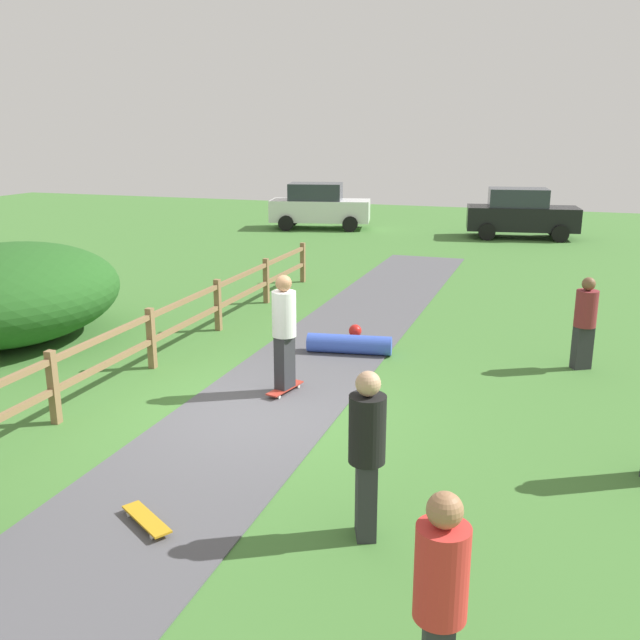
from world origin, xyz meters
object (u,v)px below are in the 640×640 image
object	(u,v)px
skater_fallen	(350,343)
bystander_red	(440,597)
skateboard_loose	(146,519)
parked_car_white	(319,206)
bush_large	(9,293)
bystander_black	(367,447)
bystander_maroon	(585,319)
parked_car_black	(521,213)
skater_riding	(284,328)

from	to	relation	value
skater_fallen	bystander_red	world-z (taller)	bystander_red
skateboard_loose	parked_car_white	xyz separation A→B (m)	(-5.90, 22.73, 0.87)
bush_large	bystander_red	bearing A→B (deg)	-34.21
skater_fallen	parked_car_white	bearing A→B (deg)	110.99
skater_fallen	bystander_black	distance (m)	6.25
skater_fallen	parked_car_white	world-z (taller)	parked_car_white
skateboard_loose	bystander_red	distance (m)	3.78
bystander_black	bystander_maroon	bearing A→B (deg)	70.87
bush_large	parked_car_black	world-z (taller)	bush_large
skater_riding	skater_fallen	xyz separation A→B (m)	(0.38, 2.36, -0.91)
bush_large	skater_riding	distance (m)	6.38
bush_large	parked_car_black	size ratio (longest dim) A/B	1.09
bystander_maroon	bystander_black	world-z (taller)	bystander_black
bystander_black	parked_car_black	world-z (taller)	parked_car_black
skateboard_loose	bystander_black	distance (m)	2.52
bush_large	skater_riding	world-z (taller)	skater_riding
bystander_black	parked_car_black	distance (m)	22.13
skateboard_loose	bystander_red	size ratio (longest dim) A/B	0.44
bystander_red	parked_car_black	size ratio (longest dim) A/B	0.41
parked_car_black	bystander_maroon	bearing A→B (deg)	-82.61
bystander_black	bystander_red	distance (m)	2.35
bush_large	bystander_red	distance (m)	11.75
skater_fallen	bystander_maroon	bearing A→B (deg)	6.87
bystander_black	skateboard_loose	bearing A→B (deg)	-165.15
bush_large	bystander_maroon	world-z (taller)	bush_large
skater_fallen	bystander_black	xyz separation A→B (m)	(1.93, -5.89, 0.81)
bystander_black	parked_car_black	size ratio (longest dim) A/B	0.41
skater_riding	skateboard_loose	xyz separation A→B (m)	(0.05, -4.13, -1.02)
parked_car_white	parked_car_black	size ratio (longest dim) A/B	1.01
skater_riding	bystander_red	world-z (taller)	skater_riding
skateboard_loose	bystander_maroon	bearing A→B (deg)	57.34
bystander_maroon	bystander_red	xyz separation A→B (m)	(-1.12, -8.48, 0.09)
skater_fallen	bystander_maroon	size ratio (longest dim) A/B	0.99
bystander_red	parked_car_black	world-z (taller)	parked_car_black
skater_fallen	bystander_maroon	world-z (taller)	bystander_maroon
skateboard_loose	bystander_maroon	xyz separation A→B (m)	(4.48, 6.99, 0.82)
bystander_maroon	skater_fallen	bearing A→B (deg)	-173.13
skateboard_loose	parked_car_black	distance (m)	22.88
bush_large	parked_car_white	distance (m)	17.62
skateboard_loose	parked_car_white	bearing A→B (deg)	104.54
parked_car_black	bystander_red	bearing A→B (deg)	-87.82
skater_riding	skater_fallen	bearing A→B (deg)	80.80
skater_fallen	skateboard_loose	size ratio (longest dim) A/B	2.08
skater_riding	parked_car_black	bearing A→B (deg)	82.38
skateboard_loose	parked_car_white	size ratio (longest dim) A/B	0.18
bush_large	parked_car_white	size ratio (longest dim) A/B	1.08
skater_fallen	parked_car_white	xyz separation A→B (m)	(-6.23, 16.24, 0.76)
skater_riding	bystander_red	xyz separation A→B (m)	(3.41, -5.61, -0.11)
parked_car_black	skater_fallen	bearing A→B (deg)	-97.39
skater_fallen	skateboard_loose	world-z (taller)	skater_fallen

